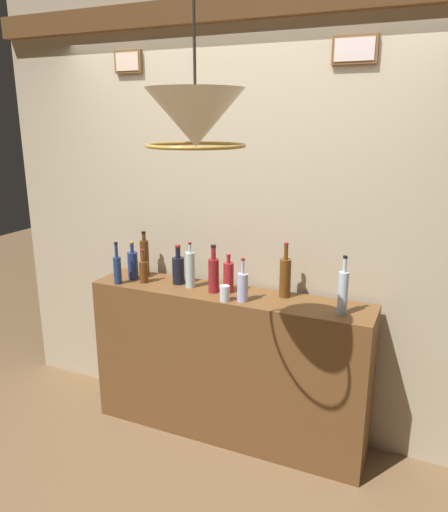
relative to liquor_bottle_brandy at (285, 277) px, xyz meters
The scene contains 15 objects.
panelled_rear_partition 0.55m from the liquor_bottle_brandy, 153.51° to the left, with size 3.57×0.15×2.88m.
bar_shelf_unit 0.71m from the liquor_bottle_brandy, 166.41° to the right, with size 1.80×0.35×0.99m, color brown.
liquor_bottle_brandy is the anchor object (origin of this frame).
liquor_bottle_sherry 0.35m from the liquor_bottle_brandy, 169.35° to the right, with size 0.06×0.06×0.24m.
liquor_bottle_whiskey 0.94m from the liquor_bottle_brandy, behind, with size 0.06×0.06×0.22m.
liquor_bottle_rye 0.27m from the liquor_bottle_brandy, 139.85° to the right, with size 0.06×0.06×0.26m.
liquor_bottle_rum 0.44m from the liquor_bottle_brandy, 166.62° to the right, with size 0.07×0.07×0.30m.
liquor_bottle_amaro 1.01m from the liquor_bottle_brandy, behind, with size 0.06×0.06×0.31m.
liquor_bottle_port 0.61m from the liquor_bottle_brandy, behind, with size 0.06×0.06×0.29m.
liquor_bottle_mezcal 1.09m from the liquor_bottle_brandy, 168.90° to the right, with size 0.05×0.05×0.28m.
liquor_bottle_bourbon 0.71m from the liquor_bottle_brandy, behind, with size 0.08×0.08×0.26m.
liquor_bottle_tequila 1.04m from the liquor_bottle_brandy, behind, with size 0.07×0.07×0.26m.
liquor_bottle_vodka 0.39m from the liquor_bottle_brandy, 20.37° to the right, with size 0.05×0.05×0.33m.
glass_tumbler_rocks 0.38m from the liquor_bottle_brandy, 144.49° to the right, with size 0.06×0.06×0.09m.
pendant_lamp 1.27m from the liquor_bottle_brandy, 98.77° to the right, with size 0.41×0.41×0.56m.
Camera 1 is at (1.15, -1.78, 2.03)m, focal length 34.54 mm.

